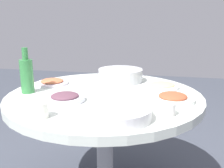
{
  "coord_description": "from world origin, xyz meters",
  "views": [
    {
      "loc": [
        -0.35,
        1.39,
        1.17
      ],
      "look_at": [
        -0.05,
        0.01,
        0.81
      ],
      "focal_mm": 39.57,
      "sensor_mm": 36.0,
      "label": 1
    }
  ],
  "objects": [
    {
      "name": "dish_noodles",
      "position": [
        -0.34,
        -0.2,
        0.76
      ],
      "size": [
        0.21,
        0.21,
        0.04
      ],
      "color": "white",
      "rests_on": "round_dining_table"
    },
    {
      "name": "tea_cup_far",
      "position": [
        -0.37,
        0.29,
        0.77
      ],
      "size": [
        0.08,
        0.08,
        0.06
      ],
      "primitive_type": "cylinder",
      "color": "white",
      "rests_on": "round_dining_table"
    },
    {
      "name": "green_bottle",
      "position": [
        0.46,
        0.09,
        0.85
      ],
      "size": [
        0.08,
        0.08,
        0.27
      ],
      "color": "#347C40",
      "rests_on": "round_dining_table"
    },
    {
      "name": "rice_bowl",
      "position": [
        -0.04,
        -0.32,
        0.79
      ],
      "size": [
        0.32,
        0.32,
        0.1
      ],
      "color": "#B2B5BA",
      "rests_on": "round_dining_table"
    },
    {
      "name": "dish_stirfry",
      "position": [
        -0.4,
        0.08,
        0.76
      ],
      "size": [
        0.23,
        0.23,
        0.05
      ],
      "color": "white",
      "rests_on": "round_dining_table"
    },
    {
      "name": "dish_eggplant",
      "position": [
        0.17,
        0.19,
        0.76
      ],
      "size": [
        0.22,
        0.22,
        0.05
      ],
      "color": "silver",
      "rests_on": "round_dining_table"
    },
    {
      "name": "dish_tofu_braise",
      "position": [
        0.4,
        -0.13,
        0.76
      ],
      "size": [
        0.22,
        0.22,
        0.04
      ],
      "color": "silver",
      "rests_on": "round_dining_table"
    },
    {
      "name": "soup_bowl",
      "position": [
        -0.16,
        0.38,
        0.77
      ],
      "size": [
        0.29,
        0.29,
        0.06
      ],
      "color": "white",
      "rests_on": "round_dining_table"
    },
    {
      "name": "tea_cup_near",
      "position": [
        0.19,
        0.44,
        0.78
      ],
      "size": [
        0.07,
        0.07,
        0.07
      ],
      "primitive_type": "cylinder",
      "color": "white",
      "rests_on": "round_dining_table"
    },
    {
      "name": "round_dining_table",
      "position": [
        0.0,
        0.0,
        0.66
      ],
      "size": [
        1.16,
        1.16,
        0.74
      ],
      "color": "#99999E",
      "rests_on": "ground"
    }
  ]
}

